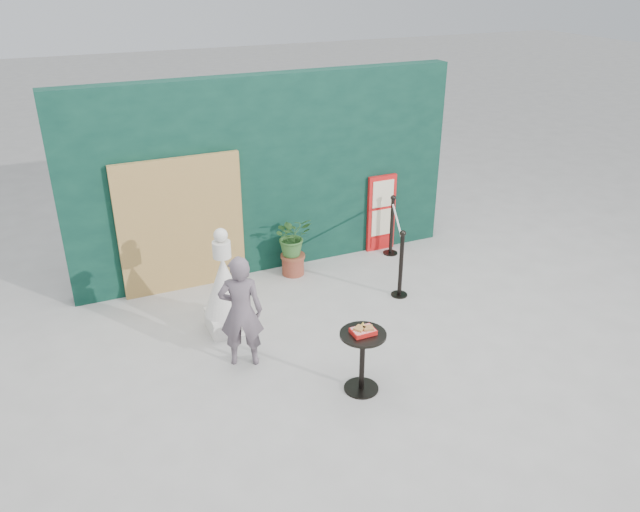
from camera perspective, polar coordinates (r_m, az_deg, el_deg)
The scene contains 10 objects.
ground at distance 7.61m, azimuth 3.76°, elevation -10.41°, with size 60.00×60.00×0.00m, color #ADAAA5.
back_wall at distance 9.52m, azimuth -4.84°, elevation 7.35°, with size 6.00×0.30×3.00m, color black.
bamboo_fence at distance 9.17m, azimuth -12.55°, elevation 2.74°, with size 1.80×0.08×2.00m, color tan.
woman at distance 7.41m, azimuth -7.23°, elevation -5.04°, with size 0.52×0.34×1.43m, color #64555F.
menu_board at distance 10.39m, azimuth 5.63°, elevation 3.92°, with size 0.50×0.07×1.30m.
statue at distance 8.15m, azimuth -8.71°, elevation -3.09°, with size 0.57×0.57×1.46m.
cafe_table at distance 7.03m, azimuth 3.90°, elevation -8.80°, with size 0.52×0.52×0.75m.
food_basket at distance 6.88m, azimuth 3.98°, elevation -6.79°, with size 0.26×0.19×0.11m.
planter at distance 9.53m, azimuth -2.53°, elevation 1.34°, with size 0.56×0.49×0.96m.
stanchion_barrier at distance 9.64m, azimuth 6.96°, elevation 1.07°, with size 0.84×1.54×1.03m.
Camera 1 is at (-2.96, -5.40, 4.46)m, focal length 35.00 mm.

